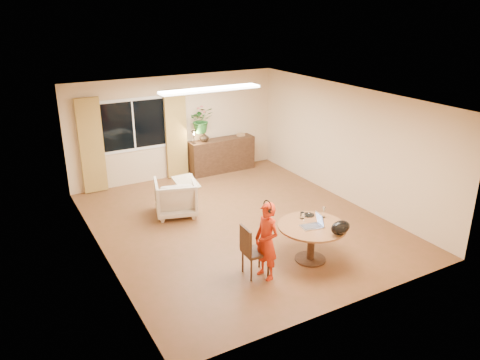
# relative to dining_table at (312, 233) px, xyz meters

# --- Properties ---
(floor) EXTENTS (6.50, 6.50, 0.00)m
(floor) POSITION_rel_dining_table_xyz_m (-0.38, 1.91, -0.53)
(floor) COLOR brown
(floor) RESTS_ON ground
(ceiling) EXTENTS (6.50, 6.50, 0.00)m
(ceiling) POSITION_rel_dining_table_xyz_m (-0.38, 1.91, 2.07)
(ceiling) COLOR white
(ceiling) RESTS_ON wall_back
(wall_back) EXTENTS (5.50, 0.00, 5.50)m
(wall_back) POSITION_rel_dining_table_xyz_m (-0.38, 5.16, 0.77)
(wall_back) COLOR #D4B28A
(wall_back) RESTS_ON floor
(wall_left) EXTENTS (0.00, 6.50, 6.50)m
(wall_left) POSITION_rel_dining_table_xyz_m (-3.13, 1.91, 0.77)
(wall_left) COLOR #D4B28A
(wall_left) RESTS_ON floor
(wall_right) EXTENTS (0.00, 6.50, 6.50)m
(wall_right) POSITION_rel_dining_table_xyz_m (2.37, 1.91, 0.77)
(wall_right) COLOR #D4B28A
(wall_right) RESTS_ON floor
(window) EXTENTS (1.70, 0.03, 1.30)m
(window) POSITION_rel_dining_table_xyz_m (-1.48, 5.14, 0.97)
(window) COLOR white
(window) RESTS_ON wall_back
(curtain_left) EXTENTS (0.55, 0.08, 2.25)m
(curtain_left) POSITION_rel_dining_table_xyz_m (-2.53, 5.06, 0.62)
(curtain_left) COLOR olive
(curtain_left) RESTS_ON wall_back
(curtain_right) EXTENTS (0.55, 0.08, 2.25)m
(curtain_right) POSITION_rel_dining_table_xyz_m (-0.43, 5.06, 0.62)
(curtain_right) COLOR olive
(curtain_right) RESTS_ON wall_back
(ceiling_panel) EXTENTS (2.20, 0.35, 0.05)m
(ceiling_panel) POSITION_rel_dining_table_xyz_m (-0.38, 3.11, 2.04)
(ceiling_panel) COLOR white
(ceiling_panel) RESTS_ON ceiling
(dining_table) EXTENTS (1.18, 1.18, 0.67)m
(dining_table) POSITION_rel_dining_table_xyz_m (0.00, 0.00, 0.00)
(dining_table) COLOR brown
(dining_table) RESTS_ON floor
(dining_chair) EXTENTS (0.45, 0.41, 0.89)m
(dining_chair) POSITION_rel_dining_table_xyz_m (-1.09, 0.08, -0.08)
(dining_chair) COLOR black
(dining_chair) RESTS_ON floor
(child) EXTENTS (0.53, 0.39, 1.31)m
(child) POSITION_rel_dining_table_xyz_m (-0.97, -0.08, 0.13)
(child) COLOR #B71D0E
(child) RESTS_ON floor
(laptop) EXTENTS (0.40, 0.30, 0.24)m
(laptop) POSITION_rel_dining_table_xyz_m (-0.06, -0.04, 0.27)
(laptop) COLOR #B7B7BC
(laptop) RESTS_ON dining_table
(tumbler) EXTENTS (0.10, 0.10, 0.12)m
(tumbler) POSITION_rel_dining_table_xyz_m (0.01, 0.31, 0.20)
(tumbler) COLOR white
(tumbler) RESTS_ON dining_table
(wine_glass) EXTENTS (0.07, 0.07, 0.20)m
(wine_glass) POSITION_rel_dining_table_xyz_m (0.37, 0.16, 0.25)
(wine_glass) COLOR white
(wine_glass) RESTS_ON dining_table
(pot_lid) EXTENTS (0.25, 0.25, 0.03)m
(pot_lid) POSITION_rel_dining_table_xyz_m (0.19, 0.35, 0.16)
(pot_lid) COLOR white
(pot_lid) RESTS_ON dining_table
(handbag) EXTENTS (0.40, 0.28, 0.24)m
(handbag) POSITION_rel_dining_table_xyz_m (0.20, -0.49, 0.26)
(handbag) COLOR black
(handbag) RESTS_ON dining_table
(armchair) EXTENTS (1.04, 1.06, 0.78)m
(armchair) POSITION_rel_dining_table_xyz_m (-1.34, 2.94, -0.14)
(armchair) COLOR beige
(armchair) RESTS_ON floor
(throw) EXTENTS (0.47, 0.57, 0.03)m
(throw) POSITION_rel_dining_table_xyz_m (-1.12, 2.86, 0.27)
(throw) COLOR beige
(throw) RESTS_ON armchair
(sideboard) EXTENTS (1.79, 0.44, 0.89)m
(sideboard) POSITION_rel_dining_table_xyz_m (0.78, 4.92, -0.08)
(sideboard) COLOR black
(sideboard) RESTS_ON floor
(vase) EXTENTS (0.25, 0.25, 0.25)m
(vase) POSITION_rel_dining_table_xyz_m (0.28, 4.92, 0.49)
(vase) COLOR black
(vase) RESTS_ON sideboard
(bouquet) EXTENTS (0.68, 0.62, 0.66)m
(bouquet) POSITION_rel_dining_table_xyz_m (0.21, 4.92, 0.94)
(bouquet) COLOR #266729
(bouquet) RESTS_ON vase
(book_stack) EXTENTS (0.22, 0.18, 0.08)m
(book_stack) POSITION_rel_dining_table_xyz_m (1.36, 4.92, 0.40)
(book_stack) COLOR brown
(book_stack) RESTS_ON sideboard
(desk_lamp) EXTENTS (0.18, 0.18, 0.35)m
(desk_lamp) POSITION_rel_dining_table_xyz_m (-0.03, 4.87, 0.54)
(desk_lamp) COLOR black
(desk_lamp) RESTS_ON sideboard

